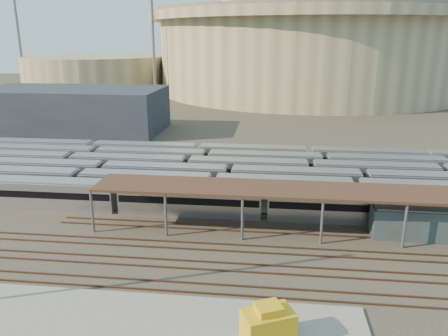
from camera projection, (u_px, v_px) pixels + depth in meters
The scene contains 13 objects.
ground at pixel (159, 240), 48.26m from camera, with size 420.00×420.00×0.00m, color #383026.
apron at pixel (49, 321), 34.51m from camera, with size 50.00×9.00×0.20m, color gray.
subway_trains at pixel (193, 175), 65.26m from camera, with size 125.51×23.90×3.60m.
inspection_shed at pixel (360, 194), 48.21m from camera, with size 60.30×6.00×5.30m.
empty_tracks at pixel (146, 262), 43.48m from camera, with size 170.00×9.62×0.18m.
stadium at pixel (308, 50), 173.84m from camera, with size 124.00×124.00×32.50m.
secondary_arena at pixel (96, 74), 176.38m from camera, with size 56.00×56.00×14.00m, color tan.
service_building at pixel (73, 110), 102.92m from camera, with size 42.00×20.00×10.00m, color #1E232D.
floodlight_0 at pixel (153, 39), 150.12m from camera, with size 4.00×1.00×38.40m.
floodlight_1 at pixel (19, 39), 165.65m from camera, with size 4.00×1.00×38.40m.
floodlight_3 at pixel (227, 38), 195.47m from camera, with size 4.00×1.00×38.40m.
teal_boxcar at pixel (441, 224), 48.16m from camera, with size 14.99×2.90×3.50m, color #214654.
yellow_equipment at pixel (268, 325), 31.99m from camera, with size 3.67×2.29×2.29m, color gold.
Camera 1 is at (12.19, -42.74, 21.69)m, focal length 35.00 mm.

